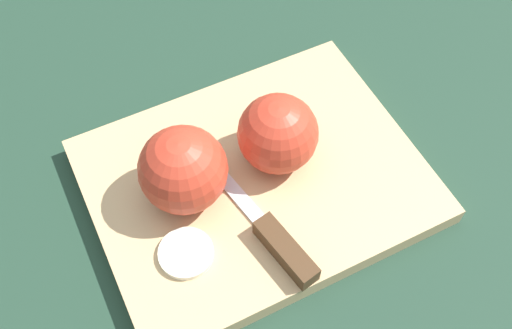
# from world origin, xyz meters

# --- Properties ---
(ground_plane) EXTENTS (4.00, 4.00, 0.00)m
(ground_plane) POSITION_xyz_m (0.00, 0.00, 0.00)
(ground_plane) COLOR #1E3828
(cutting_board) EXTENTS (0.38, 0.31, 0.02)m
(cutting_board) POSITION_xyz_m (0.00, 0.00, 0.01)
(cutting_board) COLOR tan
(cutting_board) RESTS_ON ground_plane
(apple_half_left) EXTENTS (0.08, 0.08, 0.08)m
(apple_half_left) POSITION_xyz_m (-0.03, -0.02, 0.06)
(apple_half_left) COLOR red
(apple_half_left) RESTS_ON cutting_board
(apple_half_right) EXTENTS (0.09, 0.09, 0.09)m
(apple_half_right) POSITION_xyz_m (0.07, 0.00, 0.07)
(apple_half_right) COLOR red
(apple_half_right) RESTS_ON cutting_board
(knife) EXTENTS (0.07, 0.16, 0.02)m
(knife) POSITION_xyz_m (-0.00, 0.09, 0.03)
(knife) COLOR silver
(knife) RESTS_ON cutting_board
(apple_slice) EXTENTS (0.05, 0.05, 0.01)m
(apple_slice) POSITION_xyz_m (0.09, 0.07, 0.03)
(apple_slice) COLOR #EFE5C6
(apple_slice) RESTS_ON cutting_board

